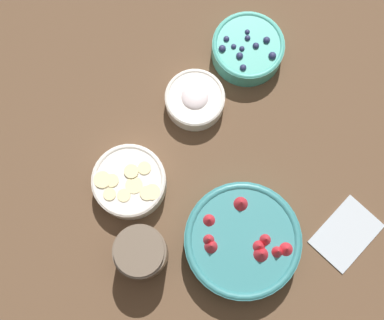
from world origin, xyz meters
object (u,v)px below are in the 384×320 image
Objects in this scene: bowl_strawberries at (242,241)px; bowl_blueberries at (248,48)px; bowl_cream at (195,99)px; bowl_bananas at (129,182)px; jar_chocolate at (141,253)px.

bowl_blueberries is at bearing -131.87° from bowl_strawberries.
bowl_cream is at bearing 6.21° from bowl_blueberries.
bowl_bananas is (0.36, 0.07, 0.00)m from bowl_blueberries.
bowl_cream is at bearing -146.86° from jar_chocolate.
bowl_blueberries is 0.37m from bowl_bananas.
bowl_blueberries is 0.47m from jar_chocolate.
bowl_blueberries is at bearing -173.79° from bowl_cream.
bowl_blueberries reaches higher than bowl_bananas.
bowl_blueberries is at bearing -169.09° from bowl_bananas.
jar_chocolate is (0.07, 0.13, 0.02)m from bowl_bananas.
jar_chocolate is at bearing 33.14° from bowl_cream.
bowl_strawberries is at bearing 113.23° from bowl_bananas.
bowl_strawberries is 0.19m from jar_chocolate.
jar_chocolate is (0.43, 0.20, 0.02)m from bowl_blueberries.
bowl_bananas is (0.10, -0.23, -0.01)m from bowl_strawberries.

